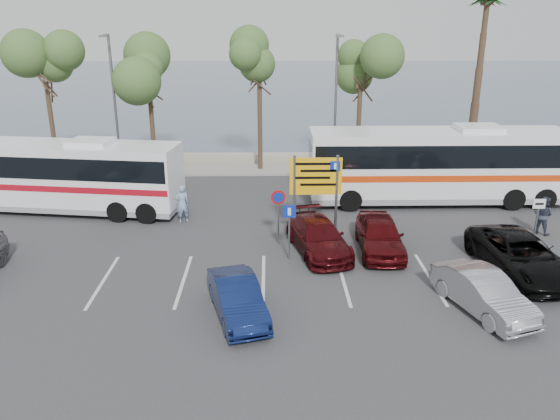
{
  "coord_description": "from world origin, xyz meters",
  "views": [
    {
      "loc": [
        -0.97,
        -18.86,
        9.0
      ],
      "look_at": [
        -0.51,
        3.0,
        1.28
      ],
      "focal_mm": 35.0,
      "sensor_mm": 36.0,
      "label": 1
    }
  ],
  "objects_px": {
    "car_silver_b": "(483,292)",
    "pedestrian_far": "(543,215)",
    "street_lamp_right": "(336,97)",
    "pedestrian_near": "(182,204)",
    "coach_bus_right": "(436,168)",
    "car_maroon": "(318,237)",
    "suv_black": "(520,255)",
    "car_blue": "(237,298)",
    "direction_sign": "(316,182)",
    "car_red": "(380,235)",
    "street_lamp_left": "(114,98)",
    "coach_bus_left": "(61,178)"
  },
  "relations": [
    {
      "from": "car_maroon",
      "to": "car_red",
      "type": "distance_m",
      "value": 2.5
    },
    {
      "from": "street_lamp_left",
      "to": "car_red",
      "type": "xyz_separation_m",
      "value": [
        13.5,
        -12.02,
        -3.88
      ]
    },
    {
      "from": "suv_black",
      "to": "direction_sign",
      "type": "bearing_deg",
      "value": 148.39
    },
    {
      "from": "pedestrian_near",
      "to": "coach_bus_right",
      "type": "bearing_deg",
      "value": 167.37
    },
    {
      "from": "street_lamp_left",
      "to": "direction_sign",
      "type": "relative_size",
      "value": 2.23
    },
    {
      "from": "car_red",
      "to": "pedestrian_far",
      "type": "relative_size",
      "value": 2.49
    },
    {
      "from": "coach_bus_right",
      "to": "street_lamp_right",
      "type": "bearing_deg",
      "value": 127.47
    },
    {
      "from": "direction_sign",
      "to": "pedestrian_far",
      "type": "distance_m",
      "value": 10.12
    },
    {
      "from": "car_red",
      "to": "coach_bus_left",
      "type": "bearing_deg",
      "value": 162.76
    },
    {
      "from": "street_lamp_right",
      "to": "car_silver_b",
      "type": "distance_m",
      "value": 17.57
    },
    {
      "from": "coach_bus_right",
      "to": "coach_bus_left",
      "type": "bearing_deg",
      "value": -177.15
    },
    {
      "from": "car_blue",
      "to": "suv_black",
      "type": "xyz_separation_m",
      "value": [
        10.3,
        2.89,
        0.09
      ]
    },
    {
      "from": "coach_bus_left",
      "to": "direction_sign",
      "type": "bearing_deg",
      "value": -16.3
    },
    {
      "from": "car_maroon",
      "to": "suv_black",
      "type": "relative_size",
      "value": 0.87
    },
    {
      "from": "car_silver_b",
      "to": "pedestrian_far",
      "type": "xyz_separation_m",
      "value": [
        5.1,
        6.64,
        0.2
      ]
    },
    {
      "from": "car_maroon",
      "to": "pedestrian_far",
      "type": "distance_m",
      "value": 10.16
    },
    {
      "from": "street_lamp_left",
      "to": "car_red",
      "type": "height_order",
      "value": "street_lamp_left"
    },
    {
      "from": "coach_bus_left",
      "to": "pedestrian_far",
      "type": "relative_size",
      "value": 6.95
    },
    {
      "from": "car_red",
      "to": "coach_bus_right",
      "type": "bearing_deg",
      "value": 59.46
    },
    {
      "from": "car_maroon",
      "to": "car_silver_b",
      "type": "height_order",
      "value": "car_maroon"
    },
    {
      "from": "car_blue",
      "to": "street_lamp_left",
      "type": "bearing_deg",
      "value": 99.69
    },
    {
      "from": "pedestrian_near",
      "to": "pedestrian_far",
      "type": "relative_size",
      "value": 1.05
    },
    {
      "from": "car_blue",
      "to": "car_maroon",
      "type": "relative_size",
      "value": 0.84
    },
    {
      "from": "car_maroon",
      "to": "suv_black",
      "type": "bearing_deg",
      "value": -29.0
    },
    {
      "from": "street_lamp_right",
      "to": "pedestrian_far",
      "type": "relative_size",
      "value": 4.69
    },
    {
      "from": "car_silver_b",
      "to": "pedestrian_far",
      "type": "relative_size",
      "value": 2.33
    },
    {
      "from": "car_maroon",
      "to": "car_silver_b",
      "type": "xyz_separation_m",
      "value": [
        4.9,
        -4.85,
        -0.0
      ]
    },
    {
      "from": "street_lamp_right",
      "to": "pedestrian_near",
      "type": "xyz_separation_m",
      "value": [
        -7.98,
        -8.52,
        -3.7
      ]
    },
    {
      "from": "direction_sign",
      "to": "car_red",
      "type": "distance_m",
      "value": 3.47
    },
    {
      "from": "coach_bus_left",
      "to": "pedestrian_near",
      "type": "xyz_separation_m",
      "value": [
        6.07,
        -1.72,
        -0.78
      ]
    },
    {
      "from": "street_lamp_right",
      "to": "direction_sign",
      "type": "height_order",
      "value": "street_lamp_right"
    },
    {
      "from": "direction_sign",
      "to": "car_blue",
      "type": "bearing_deg",
      "value": -114.16
    },
    {
      "from": "direction_sign",
      "to": "car_silver_b",
      "type": "distance_m",
      "value": 8.37
    },
    {
      "from": "car_silver_b",
      "to": "pedestrian_near",
      "type": "height_order",
      "value": "pedestrian_near"
    },
    {
      "from": "coach_bus_right",
      "to": "car_maroon",
      "type": "distance_m",
      "value": 9.03
    },
    {
      "from": "street_lamp_right",
      "to": "car_red",
      "type": "height_order",
      "value": "street_lamp_right"
    },
    {
      "from": "coach_bus_left",
      "to": "coach_bus_right",
      "type": "xyz_separation_m",
      "value": [
        18.55,
        0.92,
        0.17
      ]
    },
    {
      "from": "coach_bus_left",
      "to": "pedestrian_near",
      "type": "relative_size",
      "value": 6.6
    },
    {
      "from": "direction_sign",
      "to": "pedestrian_near",
      "type": "bearing_deg",
      "value": 163.23
    },
    {
      "from": "street_lamp_right",
      "to": "pedestrian_near",
      "type": "bearing_deg",
      "value": -133.12
    },
    {
      "from": "car_red",
      "to": "street_lamp_right",
      "type": "bearing_deg",
      "value": 94.89
    },
    {
      "from": "pedestrian_near",
      "to": "car_silver_b",
      "type": "bearing_deg",
      "value": 117.88
    },
    {
      "from": "car_blue",
      "to": "pedestrian_near",
      "type": "distance_m",
      "value": 9.01
    },
    {
      "from": "coach_bus_left",
      "to": "car_maroon",
      "type": "bearing_deg",
      "value": -23.43
    },
    {
      "from": "direction_sign",
      "to": "pedestrian_near",
      "type": "distance_m",
      "value": 6.43
    },
    {
      "from": "street_lamp_right",
      "to": "car_blue",
      "type": "height_order",
      "value": "street_lamp_right"
    },
    {
      "from": "coach_bus_left",
      "to": "car_maroon",
      "type": "height_order",
      "value": "coach_bus_left"
    },
    {
      "from": "car_blue",
      "to": "suv_black",
      "type": "bearing_deg",
      "value": 0.17
    },
    {
      "from": "coach_bus_left",
      "to": "car_silver_b",
      "type": "bearing_deg",
      "value": -30.72
    },
    {
      "from": "car_blue",
      "to": "street_lamp_right",
      "type": "bearing_deg",
      "value": 58.14
    }
  ]
}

